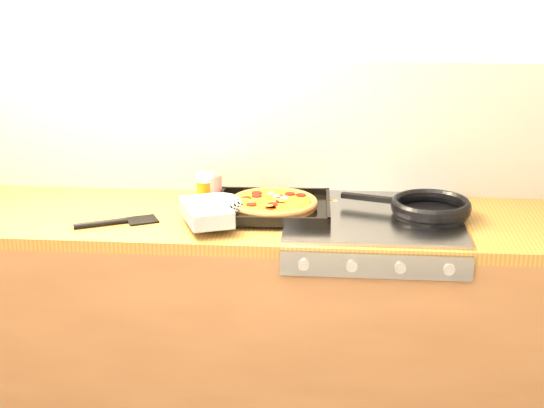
# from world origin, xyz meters

# --- Properties ---
(room_shell) EXTENTS (3.20, 3.20, 3.20)m
(room_shell) POSITION_xyz_m (0.00, 1.39, 1.15)
(room_shell) COLOR white
(room_shell) RESTS_ON ground
(counter_run) EXTENTS (3.20, 0.62, 0.90)m
(counter_run) POSITION_xyz_m (0.00, 1.10, 0.45)
(counter_run) COLOR brown
(counter_run) RESTS_ON ground
(stovetop) EXTENTS (0.60, 0.56, 0.02)m
(stovetop) POSITION_xyz_m (0.45, 1.10, 0.91)
(stovetop) COLOR gray
(stovetop) RESTS_ON counter_run
(pizza_on_tray) EXTENTS (0.52, 0.47, 0.07)m
(pizza_on_tray) POSITION_xyz_m (0.04, 1.08, 0.94)
(pizza_on_tray) COLOR black
(pizza_on_tray) RESTS_ON stovetop
(frying_pan) EXTENTS (0.48, 0.34, 0.05)m
(frying_pan) POSITION_xyz_m (0.64, 1.12, 0.94)
(frying_pan) COLOR black
(frying_pan) RESTS_ON stovetop
(tomato_can) EXTENTS (0.10, 0.10, 0.10)m
(tomato_can) POSITION_xyz_m (-0.13, 1.24, 0.95)
(tomato_can) COLOR maroon
(tomato_can) RESTS_ON counter_run
(juice_glass) EXTENTS (0.08, 0.08, 0.11)m
(juice_glass) POSITION_xyz_m (-0.16, 1.23, 0.96)
(juice_glass) COLOR #D9580C
(juice_glass) RESTS_ON counter_run
(wooden_spoon) EXTENTS (0.30, 0.11, 0.02)m
(wooden_spoon) POSITION_xyz_m (0.22, 1.28, 0.91)
(wooden_spoon) COLOR #A98A47
(wooden_spoon) RESTS_ON counter_run
(black_spatula) EXTENTS (0.28, 0.17, 0.02)m
(black_spatula) POSITION_xyz_m (-0.41, 0.97, 0.91)
(black_spatula) COLOR black
(black_spatula) RESTS_ON counter_run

